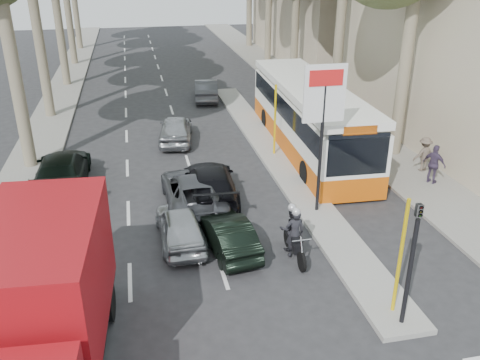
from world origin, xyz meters
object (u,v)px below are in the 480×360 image
Objects in this scene: red_truck at (39,306)px; dark_hatchback at (227,233)px; silver_hatchback at (180,226)px; city_bus at (308,115)px; motorcycle at (293,232)px.

dark_hatchback is at bearing 45.72° from red_truck.
silver_hatchback is 0.53× the size of red_truck.
silver_hatchback is 1.03× the size of dark_hatchback.
silver_hatchback reaches higher than dark_hatchback.
red_truck is (-3.56, -5.28, 1.29)m from silver_hatchback.
dark_hatchback is at bearing -121.65° from city_bus.
city_bus is at bearing -131.58° from dark_hatchback.
motorcycle reaches higher than dark_hatchback.
city_bus is (10.65, 12.93, -0.17)m from red_truck.
silver_hatchback is 10.48m from city_bus.
red_truck reaches higher than dark_hatchback.
silver_hatchback is 3.79m from motorcycle.
silver_hatchback is at bearing 156.03° from motorcycle.
silver_hatchback is 1.66m from dark_hatchback.
red_truck is 16.75m from city_bus.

